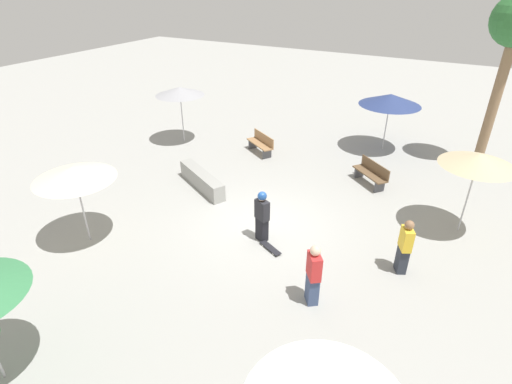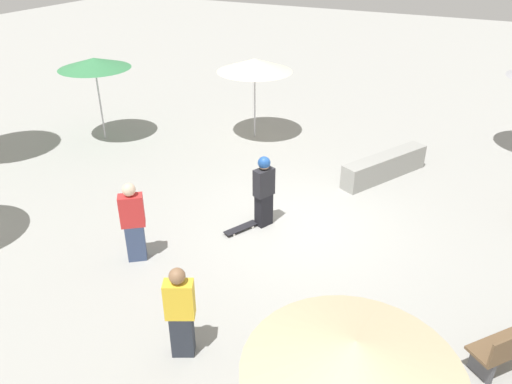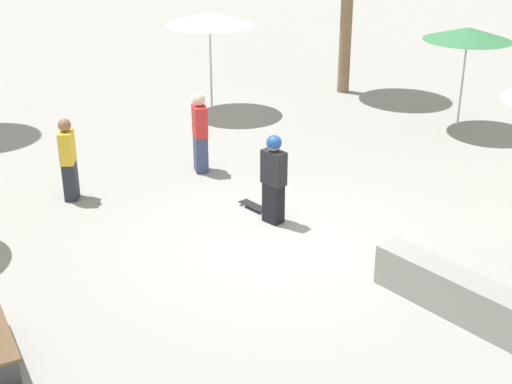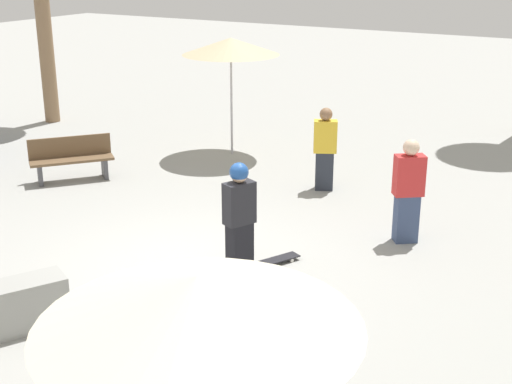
{
  "view_description": "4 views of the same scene",
  "coord_description": "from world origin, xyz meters",
  "px_view_note": "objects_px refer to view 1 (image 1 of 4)",
  "views": [
    {
      "loc": [
        4.78,
        -9.21,
        7.01
      ],
      "look_at": [
        -0.14,
        -0.23,
        1.3
      ],
      "focal_mm": 28.0,
      "sensor_mm": 36.0,
      "label": 1
    },
    {
      "loc": [
        8.66,
        3.35,
        5.81
      ],
      "look_at": [
        0.58,
        -0.67,
        0.93
      ],
      "focal_mm": 35.0,
      "sensor_mm": 36.0,
      "label": 2
    },
    {
      "loc": [
        -3.71,
        9.97,
        5.55
      ],
      "look_at": [
        0.47,
        -0.3,
        0.67
      ],
      "focal_mm": 50.0,
      "sensor_mm": 36.0,
      "label": 3
    },
    {
      "loc": [
        -7.59,
        -5.51,
        4.4
      ],
      "look_at": [
        0.05,
        -1.04,
        1.33
      ],
      "focal_mm": 50.0,
      "sensor_mm": 36.0,
      "label": 4
    }
  ],
  "objects_px": {
    "concrete_ledge": "(202,180)",
    "bench_far": "(261,144)",
    "skater_main": "(262,215)",
    "bystander_watching": "(313,275)",
    "bystander_far": "(405,247)",
    "skateboard": "(270,248)",
    "shade_umbrella_tan": "(479,160)",
    "bench_near": "(371,174)",
    "shade_umbrella_cream": "(74,173)",
    "shade_umbrella_grey": "(180,91)",
    "shade_umbrella_navy": "(390,100)"
  },
  "relations": [
    {
      "from": "shade_umbrella_cream",
      "to": "bystander_watching",
      "type": "distance_m",
      "value": 6.9
    },
    {
      "from": "bench_near",
      "to": "shade_umbrella_cream",
      "type": "bearing_deg",
      "value": 88.94
    },
    {
      "from": "skater_main",
      "to": "bench_far",
      "type": "relative_size",
      "value": 1.01
    },
    {
      "from": "shade_umbrella_grey",
      "to": "shade_umbrella_cream",
      "type": "xyz_separation_m",
      "value": [
        2.36,
        -7.6,
        -0.14
      ]
    },
    {
      "from": "concrete_ledge",
      "to": "bench_near",
      "type": "distance_m",
      "value": 6.25
    },
    {
      "from": "skateboard",
      "to": "bench_near",
      "type": "bearing_deg",
      "value": 100.5
    },
    {
      "from": "skateboard",
      "to": "shade_umbrella_tan",
      "type": "height_order",
      "value": "shade_umbrella_tan"
    },
    {
      "from": "bench_near",
      "to": "shade_umbrella_navy",
      "type": "bearing_deg",
      "value": -44.82
    },
    {
      "from": "skater_main",
      "to": "bench_far",
      "type": "distance_m",
      "value": 6.45
    },
    {
      "from": "shade_umbrella_navy",
      "to": "shade_umbrella_cream",
      "type": "bearing_deg",
      "value": -118.5
    },
    {
      "from": "bench_far",
      "to": "shade_umbrella_tan",
      "type": "xyz_separation_m",
      "value": [
        8.13,
        -2.33,
        1.94
      ]
    },
    {
      "from": "skateboard",
      "to": "shade_umbrella_grey",
      "type": "height_order",
      "value": "shade_umbrella_grey"
    },
    {
      "from": "bench_far",
      "to": "shade_umbrella_grey",
      "type": "xyz_separation_m",
      "value": [
        -3.79,
        -0.51,
        1.92
      ]
    },
    {
      "from": "concrete_ledge",
      "to": "shade_umbrella_tan",
      "type": "height_order",
      "value": "shade_umbrella_tan"
    },
    {
      "from": "concrete_ledge",
      "to": "shade_umbrella_cream",
      "type": "xyz_separation_m",
      "value": [
        -1.05,
        -4.25,
        1.89
      ]
    },
    {
      "from": "shade_umbrella_grey",
      "to": "bystander_far",
      "type": "bearing_deg",
      "value": -23.39
    },
    {
      "from": "bench_far",
      "to": "shade_umbrella_cream",
      "type": "xyz_separation_m",
      "value": [
        -1.43,
        -8.12,
        1.78
      ]
    },
    {
      "from": "skater_main",
      "to": "shade_umbrella_tan",
      "type": "relative_size",
      "value": 0.63
    },
    {
      "from": "concrete_ledge",
      "to": "bench_far",
      "type": "distance_m",
      "value": 3.89
    },
    {
      "from": "shade_umbrella_navy",
      "to": "bystander_watching",
      "type": "height_order",
      "value": "shade_umbrella_navy"
    },
    {
      "from": "shade_umbrella_navy",
      "to": "bystander_far",
      "type": "bearing_deg",
      "value": -73.77
    },
    {
      "from": "bench_near",
      "to": "shade_umbrella_cream",
      "type": "xyz_separation_m",
      "value": [
        -6.37,
        -7.51,
        1.78
      ]
    },
    {
      "from": "skater_main",
      "to": "concrete_ledge",
      "type": "xyz_separation_m",
      "value": [
        -3.44,
        1.79,
        -0.56
      ]
    },
    {
      "from": "shade_umbrella_tan",
      "to": "bystander_watching",
      "type": "distance_m",
      "value": 5.95
    },
    {
      "from": "concrete_ledge",
      "to": "bystander_far",
      "type": "xyz_separation_m",
      "value": [
        7.32,
        -1.29,
        0.48
      ]
    },
    {
      "from": "bench_far",
      "to": "shade_umbrella_navy",
      "type": "relative_size",
      "value": 0.62
    },
    {
      "from": "bystander_far",
      "to": "skater_main",
      "type": "bearing_deg",
      "value": -108.94
    },
    {
      "from": "bystander_watching",
      "to": "bench_near",
      "type": "bearing_deg",
      "value": -34.16
    },
    {
      "from": "skateboard",
      "to": "bystander_far",
      "type": "relative_size",
      "value": 0.51
    },
    {
      "from": "concrete_ledge",
      "to": "shade_umbrella_navy",
      "type": "distance_m",
      "value": 8.65
    },
    {
      "from": "shade_umbrella_grey",
      "to": "bystander_far",
      "type": "xyz_separation_m",
      "value": [
        10.73,
        -4.64,
        -1.56
      ]
    },
    {
      "from": "shade_umbrella_grey",
      "to": "bystander_far",
      "type": "relative_size",
      "value": 1.6
    },
    {
      "from": "skater_main",
      "to": "shade_umbrella_grey",
      "type": "relative_size",
      "value": 0.64
    },
    {
      "from": "shade_umbrella_navy",
      "to": "shade_umbrella_grey",
      "type": "bearing_deg",
      "value": -157.55
    },
    {
      "from": "bench_near",
      "to": "bystander_far",
      "type": "xyz_separation_m",
      "value": [
        1.99,
        -4.55,
        0.36
      ]
    },
    {
      "from": "skateboard",
      "to": "bystander_watching",
      "type": "relative_size",
      "value": 0.49
    },
    {
      "from": "shade_umbrella_tan",
      "to": "skater_main",
      "type": "bearing_deg",
      "value": -146.77
    },
    {
      "from": "bench_near",
      "to": "bystander_watching",
      "type": "xyz_separation_m",
      "value": [
        0.34,
        -6.72,
        0.4
      ]
    },
    {
      "from": "skater_main",
      "to": "bystander_watching",
      "type": "relative_size",
      "value": 0.98
    },
    {
      "from": "concrete_ledge",
      "to": "bench_far",
      "type": "xyz_separation_m",
      "value": [
        0.38,
        3.87,
        0.11
      ]
    },
    {
      "from": "shade_umbrella_cream",
      "to": "skateboard",
      "type": "bearing_deg",
      "value": 23.4
    },
    {
      "from": "skateboard",
      "to": "bench_far",
      "type": "bearing_deg",
      "value": 145.88
    },
    {
      "from": "skater_main",
      "to": "bystander_watching",
      "type": "height_order",
      "value": "bystander_watching"
    },
    {
      "from": "bystander_watching",
      "to": "bystander_far",
      "type": "xyz_separation_m",
      "value": [
        1.65,
        2.18,
        -0.04
      ]
    },
    {
      "from": "skater_main",
      "to": "shade_umbrella_grey",
      "type": "xyz_separation_m",
      "value": [
        -6.84,
        5.15,
        1.48
      ]
    },
    {
      "from": "shade_umbrella_grey",
      "to": "shade_umbrella_navy",
      "type": "height_order",
      "value": "shade_umbrella_grey"
    },
    {
      "from": "bench_far",
      "to": "bystander_watching",
      "type": "height_order",
      "value": "bystander_watching"
    },
    {
      "from": "shade_umbrella_grey",
      "to": "bystander_watching",
      "type": "distance_m",
      "value": 11.46
    },
    {
      "from": "skateboard",
      "to": "bench_far",
      "type": "distance_m",
      "value": 6.94
    },
    {
      "from": "bench_near",
      "to": "bystander_far",
      "type": "bearing_deg",
      "value": 152.92
    }
  ]
}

